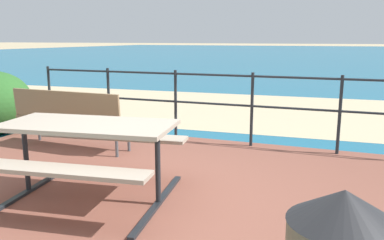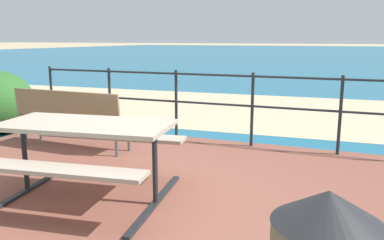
% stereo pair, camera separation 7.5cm
% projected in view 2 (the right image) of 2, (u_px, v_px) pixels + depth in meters
% --- Properties ---
extents(ground_plane, '(240.00, 240.00, 0.00)m').
position_uv_depth(ground_plane, '(132.00, 208.00, 3.83)').
color(ground_plane, tan).
extents(patio_paving, '(6.40, 5.20, 0.06)m').
position_uv_depth(patio_paving, '(132.00, 205.00, 3.83)').
color(patio_paving, brown).
rests_on(patio_paving, ground).
extents(sea_water, '(90.00, 90.00, 0.01)m').
position_uv_depth(sea_water, '(331.00, 54.00, 40.33)').
color(sea_water, '#196B8E').
rests_on(sea_water, ground).
extents(beach_strip, '(54.16, 7.16, 0.01)m').
position_uv_depth(beach_strip, '(258.00, 110.00, 9.01)').
color(beach_strip, beige).
rests_on(beach_strip, ground).
extents(picnic_table, '(1.79, 1.64, 0.75)m').
position_uv_depth(picnic_table, '(86.00, 139.00, 3.82)').
color(picnic_table, tan).
rests_on(picnic_table, patio_paving).
extents(park_bench, '(1.76, 0.47, 0.84)m').
position_uv_depth(park_bench, '(70.00, 113.00, 5.57)').
color(park_bench, '#8C704C').
rests_on(park_bench, patio_paving).
extents(railing_fence, '(5.94, 0.04, 1.06)m').
position_uv_depth(railing_fence, '(213.00, 98.00, 5.90)').
color(railing_fence, '#1E2328').
rests_on(railing_fence, patio_paving).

